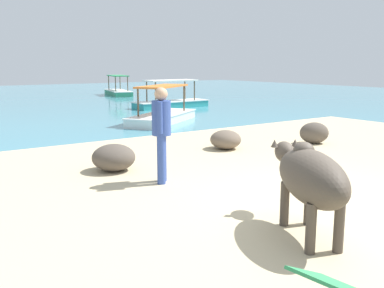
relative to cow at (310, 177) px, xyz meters
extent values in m
cube|color=#CCB78E|center=(1.04, 0.41, -0.74)|extent=(18.00, 14.00, 0.04)
cylinder|color=#4C4238|center=(0.03, 0.40, -0.44)|extent=(0.11, 0.11, 0.56)
cylinder|color=#4C4238|center=(0.31, 0.25, -0.44)|extent=(0.11, 0.11, 0.56)
cylinder|color=#4C4238|center=(-0.36, -0.35, -0.44)|extent=(0.11, 0.11, 0.56)
cylinder|color=#4C4238|center=(-0.08, -0.49, -0.44)|extent=(0.11, 0.11, 0.56)
ellipsoid|color=#4C4238|center=(-0.03, -0.05, 0.01)|extent=(1.22, 1.62, 0.61)
ellipsoid|color=#4C4238|center=(0.42, 0.79, 0.11)|extent=(0.41, 0.47, 0.29)
cone|color=#4C4238|center=(0.29, 0.86, 0.23)|extent=(0.14, 0.14, 0.10)
cone|color=#4C4238|center=(0.54, 0.72, 0.23)|extent=(0.14, 0.14, 0.10)
ellipsoid|color=#4C4238|center=(0.10, 0.19, 0.27)|extent=(0.35, 0.37, 0.20)
cube|color=#339356|center=(-1.59, -1.58, -0.15)|extent=(0.52, 0.57, 0.23)
cylinder|color=#334C99|center=(-0.14, 3.07, -0.31)|extent=(0.14, 0.14, 0.82)
cylinder|color=#334C99|center=(-0.25, 2.93, -0.31)|extent=(0.14, 0.14, 0.82)
cylinder|color=#334C99|center=(-0.19, 3.00, 0.39)|extent=(0.32, 0.32, 0.58)
cylinder|color=#334C99|center=(-0.06, 3.17, 0.42)|extent=(0.09, 0.09, 0.52)
cylinder|color=#334C99|center=(-0.32, 2.83, 0.42)|extent=(0.09, 0.09, 0.52)
sphere|color=tan|center=(-0.19, 3.00, 0.79)|extent=(0.22, 0.22, 0.22)
ellipsoid|color=#6B5B4C|center=(2.59, 4.70, -0.50)|extent=(1.04, 1.05, 0.45)
ellipsoid|color=brown|center=(4.90, 3.98, -0.45)|extent=(0.93, 0.89, 0.54)
ellipsoid|color=brown|center=(-0.52, 4.24, -0.47)|extent=(0.94, 0.94, 0.51)
cube|color=#338E66|center=(8.42, 22.92, -0.60)|extent=(1.88, 3.76, 0.28)
cube|color=white|center=(8.42, 22.92, -0.44)|extent=(1.95, 3.84, 0.04)
cylinder|color=brown|center=(8.55, 21.78, 0.01)|extent=(0.06, 0.06, 0.95)
cylinder|color=brown|center=(7.80, 21.95, 0.01)|extent=(0.06, 0.06, 0.95)
cylinder|color=brown|center=(9.03, 23.89, 0.01)|extent=(0.06, 0.06, 0.95)
cylinder|color=brown|center=(8.28, 24.06, 0.01)|extent=(0.06, 0.06, 0.95)
cube|color=#339356|center=(8.42, 22.92, 0.52)|extent=(1.48, 2.67, 0.06)
cube|color=white|center=(3.89, 9.77, -0.60)|extent=(3.58, 2.96, 0.28)
cube|color=white|center=(3.89, 9.77, -0.44)|extent=(3.67, 3.05, 0.04)
cylinder|color=brown|center=(3.22, 8.84, 0.01)|extent=(0.06, 0.06, 0.95)
cylinder|color=brown|center=(2.78, 9.47, 0.01)|extent=(0.06, 0.06, 0.95)
cylinder|color=brown|center=(4.99, 10.07, 0.01)|extent=(0.06, 0.06, 0.95)
cylinder|color=brown|center=(4.55, 10.70, 0.01)|extent=(0.06, 0.06, 0.95)
cube|color=orange|center=(3.89, 9.77, 0.52)|extent=(2.60, 2.21, 0.06)
cube|color=teal|center=(6.94, 14.07, -0.60)|extent=(3.64, 1.22, 0.28)
cube|color=white|center=(6.94, 14.07, -0.44)|extent=(3.71, 1.28, 0.04)
cylinder|color=brown|center=(8.00, 14.50, 0.01)|extent=(0.06, 0.06, 0.95)
cylinder|color=brown|center=(8.03, 13.73, 0.01)|extent=(0.06, 0.06, 0.95)
cylinder|color=brown|center=(5.84, 14.42, 0.01)|extent=(0.06, 0.06, 0.95)
cylinder|color=brown|center=(5.87, 13.65, 0.01)|extent=(0.06, 0.06, 0.95)
cube|color=silver|center=(6.94, 14.07, 0.52)|extent=(2.55, 1.02, 0.06)
camera|label=1|loc=(-3.89, -3.21, 1.28)|focal=40.72mm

